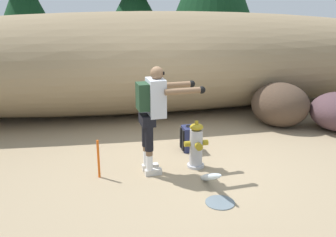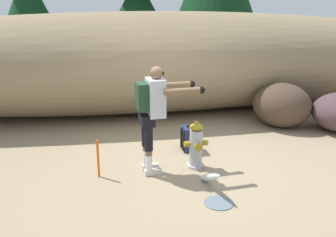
% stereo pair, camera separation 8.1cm
% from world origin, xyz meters
% --- Properties ---
extents(ground_plane, '(56.00, 56.00, 0.04)m').
position_xyz_m(ground_plane, '(0.00, 0.00, -0.02)').
color(ground_plane, '#998466').
extents(dirt_embankment, '(17.57, 3.20, 2.35)m').
position_xyz_m(dirt_embankment, '(0.00, 3.29, 1.17)').
color(dirt_embankment, '#897556').
rests_on(dirt_embankment, ground_plane).
extents(fire_hydrant, '(0.39, 0.33, 0.78)m').
position_xyz_m(fire_hydrant, '(0.24, -0.20, 0.36)').
color(fire_hydrant, '#B2B2B7').
rests_on(fire_hydrant, ground_plane).
extents(hydrant_water_jet, '(0.39, 1.25, 0.64)m').
position_xyz_m(hydrant_water_jet, '(0.24, -0.93, 0.11)').
color(hydrant_water_jet, silver).
rests_on(hydrant_water_jet, ground_plane).
extents(utility_worker, '(1.00, 0.58, 1.66)m').
position_xyz_m(utility_worker, '(-0.44, -0.24, 1.05)').
color(utility_worker, beige).
rests_on(utility_worker, ground_plane).
extents(spare_backpack, '(0.29, 0.30, 0.47)m').
position_xyz_m(spare_backpack, '(0.31, 0.52, 0.22)').
color(spare_backpack, '#23284C').
rests_on(spare_backpack, ground_plane).
extents(boulder_mid, '(1.60, 1.58, 0.94)m').
position_xyz_m(boulder_mid, '(2.56, 1.47, 0.47)').
color(boulder_mid, '#49372A').
rests_on(boulder_mid, ground_plane).
extents(survey_stake, '(0.04, 0.04, 0.60)m').
position_xyz_m(survey_stake, '(-1.30, -0.26, 0.30)').
color(survey_stake, '#E55914').
rests_on(survey_stake, ground_plane).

